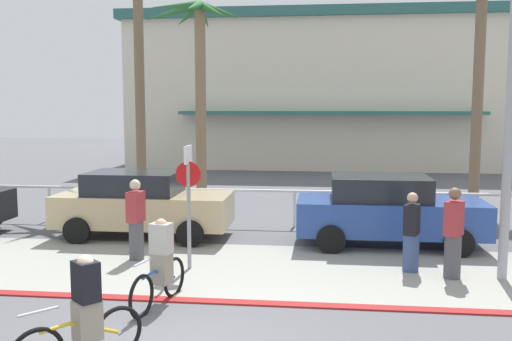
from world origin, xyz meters
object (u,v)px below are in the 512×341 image
Objects in this scene: car_tan_1 at (142,204)px; car_blue_2 at (388,210)px; palm_tree_4 at (481,29)px; cyclist_blue_1 at (160,264)px; pedestrian_0 at (453,237)px; palm_tree_3 at (198,49)px; pedestrian_1 at (136,223)px; pedestrian_2 at (411,236)px; cyclist_yellow_0 at (84,315)px; stop_sign_bike_lane at (189,189)px.

car_tan_1 is 6.14m from car_blue_2.
palm_tree_4 is 1.75× the size of car_blue_2.
pedestrian_0 is (5.24, 2.04, 0.15)m from cyclist_blue_1.
palm_tree_4 is 1.75× the size of car_tan_1.
car_blue_2 is (-3.64, -6.39, -5.04)m from palm_tree_4.
palm_tree_3 is at bearing 130.92° from pedestrian_0.
pedestrian_1 reaches higher than cyclist_blue_1.
car_blue_2 is 2.47× the size of pedestrian_1.
pedestrian_2 is at bearing -83.75° from car_blue_2.
car_tan_1 is at bearing 104.63° from pedestrian_1.
palm_tree_3 is at bearing -172.60° from palm_tree_4.
palm_tree_3 is 6.61m from car_tan_1.
palm_tree_3 is 1.55× the size of car_tan_1.
palm_tree_3 is 8.85m from car_blue_2.
pedestrian_1 is (0.13, -7.11, -4.40)m from palm_tree_3.
palm_tree_4 is at bearing 54.15° from cyclist_blue_1.
car_blue_2 is at bearing 56.58° from cyclist_yellow_0.
car_blue_2 is (5.71, -5.17, -4.36)m from palm_tree_3.
cyclist_yellow_0 is at bearing -141.47° from pedestrian_0.
palm_tree_3 is 3.81× the size of cyclist_blue_1.
cyclist_yellow_0 and cyclist_blue_1 have the same top height.
palm_tree_4 is at bearing 68.25° from pedestrian_2.
car_blue_2 is at bearing 96.25° from pedestrian_2.
pedestrian_0 is 1.01× the size of pedestrian_1.
cyclist_blue_1 is at bearing -158.75° from pedestrian_0.
palm_tree_4 is 10.60m from pedestrian_0.
palm_tree_3 is 10.84m from cyclist_blue_1.
palm_tree_4 reaches higher than car_blue_2.
stop_sign_bike_lane is 1.43× the size of cyclist_blue_1.
pedestrian_1 is 5.81m from pedestrian_2.
palm_tree_4 reaches higher than cyclist_blue_1.
car_blue_2 is at bearing 19.19° from pedestrian_1.
car_tan_1 is at bearing 178.01° from car_blue_2.
pedestrian_1 reaches higher than car_tan_1.
car_blue_2 is 2.17m from pedestrian_2.
palm_tree_3 is at bearing 129.04° from pedestrian_2.
pedestrian_0 is (5.56, 4.43, 0.15)m from cyclist_yellow_0.
car_blue_2 is (4.26, 2.49, -0.81)m from stop_sign_bike_lane.
car_tan_1 is (-9.78, -6.17, -5.04)m from palm_tree_4.
stop_sign_bike_lane is 5.00m from car_blue_2.
pedestrian_2 is at bearing -20.38° from car_tan_1.
cyclist_yellow_0 is (-0.32, -4.46, -0.98)m from stop_sign_bike_lane.
stop_sign_bike_lane reaches higher than cyclist_blue_1.
pedestrian_0 reaches higher than cyclist_yellow_0.
car_blue_2 is 2.69× the size of pedestrian_2.
cyclist_yellow_0 is 0.84× the size of cyclist_blue_1.
stop_sign_bike_lane is 1.44× the size of pedestrian_1.
car_tan_1 reaches higher than pedestrian_2.
palm_tree_4 is 12.61m from car_tan_1.
cyclist_blue_1 is 0.99× the size of pedestrian_0.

